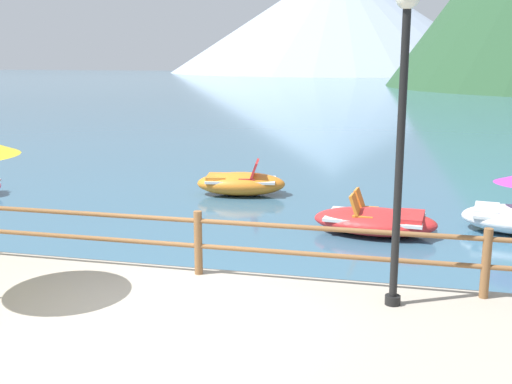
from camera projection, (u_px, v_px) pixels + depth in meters
name	position (u px, v px, depth m)	size (l,w,h in m)	color
ground_plane	(366.00, 105.00, 45.77)	(200.00, 200.00, 0.00)	#38607A
dock_railing	(198.00, 236.00, 9.03)	(23.92, 0.12, 0.95)	brown
lamp_post	(402.00, 120.00, 7.52)	(0.28, 0.28, 3.94)	black
pedal_boat_0	(375.00, 221.00, 12.62)	(2.58, 1.57, 0.85)	red
pedal_boat_3	(241.00, 183.00, 16.12)	(2.44, 1.50, 0.91)	orange
distant_peak	(338.00, 18.00, 136.16)	(73.56, 73.56, 23.38)	#93A3B7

